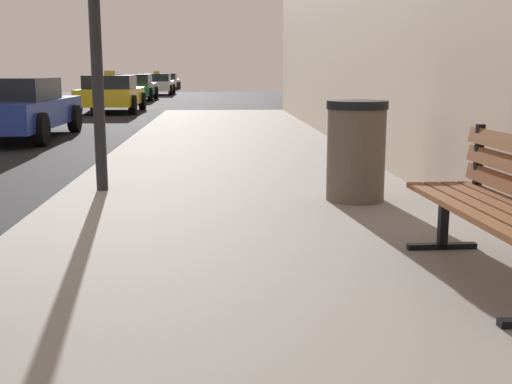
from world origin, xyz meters
TOP-DOWN VIEW (x-y plane):
  - sidewalk at (4.00, 0.00)m, footprint 4.00×32.00m
  - bench at (5.39, -1.53)m, footprint 0.55×1.65m
  - trash_bin at (5.03, 0.96)m, footprint 0.59×0.59m
  - car_blue at (-0.54, 8.52)m, footprint 1.96×4.56m
  - car_yellow at (-0.01, 17.51)m, footprint 2.03×4.33m
  - car_green at (-0.36, 26.94)m, footprint 1.93×4.39m
  - car_white at (0.00, 34.62)m, footprint 2.02×4.03m
  - car_silver at (-0.25, 44.61)m, footprint 2.05×4.20m

SIDE VIEW (x-z plane):
  - sidewalk at x=4.00m, z-range 0.00..0.15m
  - trash_bin at x=5.03m, z-range 0.15..1.13m
  - car_green at x=-0.36m, z-range 0.01..1.28m
  - car_white at x=0.00m, z-range -0.07..1.36m
  - car_silver at x=-0.25m, z-range 0.01..1.28m
  - car_blue at x=-0.54m, z-range 0.01..1.28m
  - car_yellow at x=-0.01m, z-range -0.07..1.36m
  - bench at x=5.39m, z-range 0.22..1.11m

